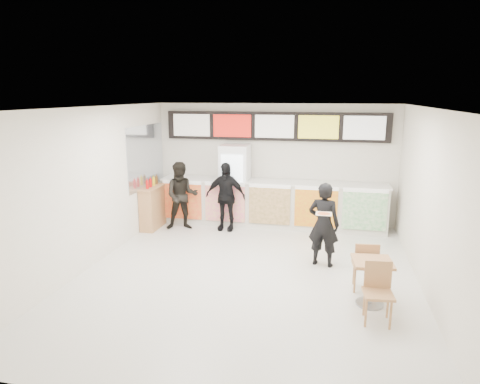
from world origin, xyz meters
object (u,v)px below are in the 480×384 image
(customer_left, at_px, (182,196))
(cafe_table, at_px, (372,274))
(customer_mid, at_px, (225,196))
(condiment_ledge, at_px, (153,207))
(service_counter, at_px, (272,203))
(customer_main, at_px, (324,225))
(drinks_fridge, at_px, (235,185))

(customer_left, height_order, cafe_table, customer_left)
(customer_mid, distance_m, condiment_ledge, 1.82)
(service_counter, relative_size, customer_main, 3.42)
(drinks_fridge, xyz_separation_m, condiment_ledge, (-1.89, -0.80, -0.47))
(customer_left, xyz_separation_m, customer_mid, (1.04, 0.17, 0.00))
(service_counter, relative_size, customer_left, 3.37)
(customer_main, relative_size, cafe_table, 1.07)
(cafe_table, bearing_deg, customer_left, 138.16)
(customer_left, bearing_deg, cafe_table, -54.14)
(service_counter, bearing_deg, customer_left, -161.22)
(service_counter, xyz_separation_m, customer_main, (1.32, -2.30, 0.24))
(customer_main, distance_m, cafe_table, 1.69)
(drinks_fridge, bearing_deg, customer_mid, -100.96)
(customer_mid, distance_m, cafe_table, 4.51)
(service_counter, relative_size, cafe_table, 3.66)
(drinks_fridge, bearing_deg, cafe_table, -51.33)
(customer_left, height_order, customer_mid, customer_mid)
(customer_left, xyz_separation_m, cafe_table, (4.18, -3.06, -0.32))
(customer_mid, height_order, condiment_ledge, customer_mid)
(service_counter, xyz_separation_m, condiment_ledge, (-2.82, -0.79, -0.04))
(customer_mid, bearing_deg, cafe_table, -44.49)
(cafe_table, bearing_deg, service_counter, 113.42)
(drinks_fridge, relative_size, customer_main, 1.23)
(drinks_fridge, relative_size, customer_left, 1.21)
(condiment_ledge, bearing_deg, cafe_table, -31.26)
(drinks_fridge, distance_m, cafe_table, 4.87)
(condiment_ledge, bearing_deg, customer_mid, 7.80)
(service_counter, xyz_separation_m, cafe_table, (2.09, -3.77, -0.06))
(drinks_fridge, bearing_deg, customer_left, -147.77)
(customer_main, distance_m, condiment_ledge, 4.42)
(service_counter, xyz_separation_m, drinks_fridge, (-0.93, 0.02, 0.43))
(drinks_fridge, distance_m, customer_mid, 0.60)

